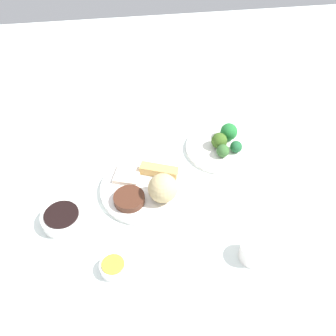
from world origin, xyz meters
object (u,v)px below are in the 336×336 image
object	(u,v)px
sauce_ramekin_hot_mustard	(114,267)
teacup	(253,252)
main_plate	(145,189)
soy_sauce_bowl	(63,219)
broccoli_plate	(221,148)

from	to	relation	value
sauce_ramekin_hot_mustard	teacup	size ratio (longest dim) A/B	0.98
teacup	sauce_ramekin_hot_mustard	bearing A→B (deg)	88.27
main_plate	soy_sauce_bowl	world-z (taller)	soy_sauce_bowl
main_plate	sauce_ramekin_hot_mustard	bearing A→B (deg)	158.00
main_plate	teacup	distance (m)	0.35
soy_sauce_bowl	teacup	bearing A→B (deg)	-110.06
main_plate	broccoli_plate	xyz separation A→B (m)	(0.14, -0.25, -0.00)
sauce_ramekin_hot_mustard	broccoli_plate	bearing A→B (deg)	-42.87
soy_sauce_bowl	main_plate	bearing A→B (deg)	-70.14
broccoli_plate	teacup	xyz separation A→B (m)	(-0.39, 0.01, 0.02)
sauce_ramekin_hot_mustard	soy_sauce_bowl	bearing A→B (deg)	38.45
broccoli_plate	sauce_ramekin_hot_mustard	bearing A→B (deg)	137.13
sauce_ramekin_hot_mustard	teacup	world-z (taller)	teacup
broccoli_plate	sauce_ramekin_hot_mustard	world-z (taller)	sauce_ramekin_hot_mustard
broccoli_plate	sauce_ramekin_hot_mustard	size ratio (longest dim) A/B	3.32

